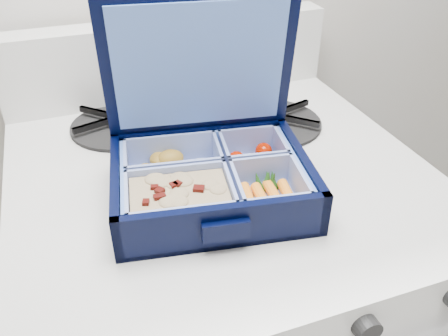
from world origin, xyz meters
name	(u,v)px	position (x,y,z in m)	size (l,w,h in m)	color
bento_box	(211,181)	(-0.72, 1.62, 0.90)	(0.24, 0.19, 0.06)	black
burner_grate	(270,117)	(-0.57, 1.78, 0.88)	(0.17, 0.17, 0.02)	black
burner_grate_rear	(120,122)	(-0.80, 1.85, 0.88)	(0.16, 0.16, 0.02)	black
fork	(187,137)	(-0.71, 1.78, 0.87)	(0.02, 0.18, 0.01)	#B0B5C9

